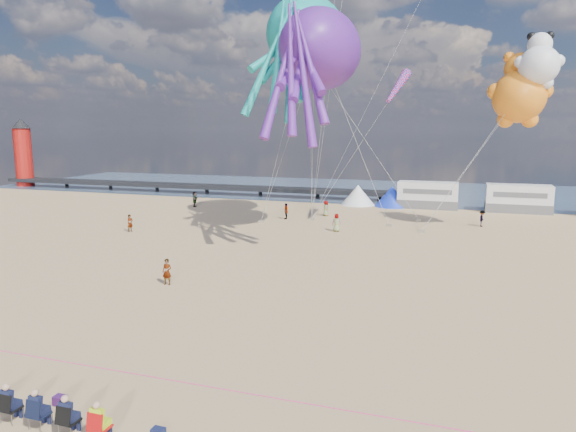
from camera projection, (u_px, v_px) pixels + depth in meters
The scene contains 30 objects.
ground at pixel (236, 331), 23.01m from camera, with size 120.00×120.00×0.00m, color tan.
water at pixel (390, 191), 74.50m from camera, with size 120.00×120.00×0.00m, color #3C5574.
pier at pixel (181, 186), 72.69m from camera, with size 60.00×3.00×0.50m, color black.
lighthouse at pixel (24, 157), 80.76m from camera, with size 2.60×2.60×9.00m, color #A5140F.
motorhome_0 at pixel (428, 195), 58.35m from camera, with size 6.60×2.50×3.00m, color silver.
motorhome_1 at pixel (518, 199), 55.42m from camera, with size 6.60×2.50×3.00m, color silver.
tent_white at pixel (358, 195), 60.88m from camera, with size 4.00×4.00×2.40m, color white.
tent_blue at pixel (392, 196), 59.64m from camera, with size 4.00×4.00×2.40m, color #1933CC.
spectator_row at pixel (39, 408), 15.43m from camera, with size 6.10×0.90×1.30m, color black, non-canonical shape.
cooler_purple at pixel (60, 400), 16.79m from camera, with size 0.40×0.30×0.32m, color #4B1C69.
rope_line at pixel (179, 381), 18.33m from camera, with size 0.03×0.03×34.00m, color #F2338C.
standing_person at pixel (167, 272), 29.68m from camera, with size 0.56×0.37×1.53m, color tan.
beachgoer_0 at pixel (337, 223), 45.06m from camera, with size 0.58×0.38×1.60m, color #7F6659.
beachgoer_2 at pixel (482, 219), 47.36m from camera, with size 0.73×0.57×1.51m, color #7F6659.
beachgoer_3 at pixel (286, 211), 51.33m from camera, with size 1.03×0.59×1.59m, color #7F6659.
beachgoer_4 at pixel (195, 199), 59.42m from camera, with size 1.05×0.44×1.79m, color #7F6659.
beachgoer_5 at pixel (130, 223), 45.02m from camera, with size 1.42×0.45×1.53m, color #7F6659.
beachgoer_6 at pixel (326, 208), 53.23m from camera, with size 0.58×0.38×1.60m, color #7F6659.
sandbag_a at pixel (261, 222), 49.46m from camera, with size 0.50×0.35×0.22m, color gray.
sandbag_b at pixel (389, 225), 47.47m from camera, with size 0.50×0.35×0.22m, color gray.
sandbag_c at pixel (422, 232), 44.59m from camera, with size 0.50×0.35×0.22m, color gray.
sandbag_d at pixel (418, 220), 50.45m from camera, with size 0.50×0.35×0.22m, color gray.
sandbag_e at pixel (312, 219), 50.66m from camera, with size 0.50×0.35×0.22m, color gray.
kite_octopus_teal at pixel (307, 36), 45.41m from camera, with size 5.06×11.81×13.50m, color teal, non-canonical shape.
kite_octopus_purple at pixel (320, 50), 39.90m from camera, with size 4.82×11.25×12.85m, color #5D2192, non-canonical shape.
kite_panda at pixel (539, 66), 40.49m from camera, with size 3.78×3.55×5.33m, color white, non-canonical shape.
kite_teddy_orange at pixel (519, 97), 42.11m from camera, with size 5.20×4.89×7.34m, color orange, non-canonical shape.
windsock_left at pixel (310, 72), 41.72m from camera, with size 1.10×6.57×6.57m, color red, non-canonical shape.
windsock_mid at pixel (311, 59), 42.27m from camera, with size 1.00×5.53×5.53m, color red, non-canonical shape.
windsock_right at pixel (398, 87), 43.98m from camera, with size 0.90×5.74×5.74m, color red, non-canonical shape.
Camera 1 is at (9.06, -19.99, 8.94)m, focal length 32.00 mm.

